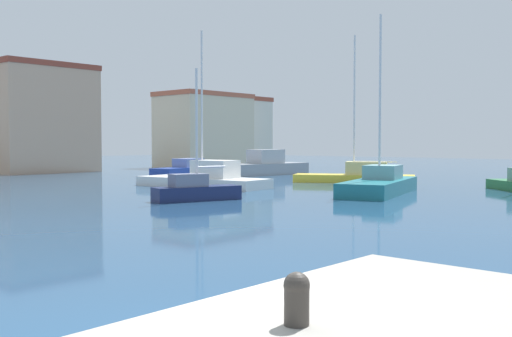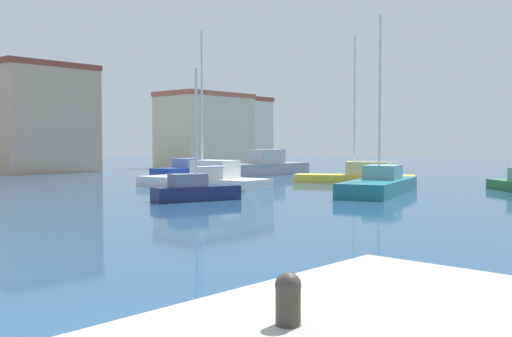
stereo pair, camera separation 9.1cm
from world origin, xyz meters
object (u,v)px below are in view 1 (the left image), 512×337
Objects in this scene: sailboat_teal_far_left at (380,184)px; mooring_bollard at (297,297)px; sailboat_navy_center_channel at (195,189)px; sailboat_white_distant_north at (205,178)px; motorboat_blue_near_pier at (188,171)px; sailboat_yellow_outer_mooring at (358,175)px; motorboat_grey_far_right at (266,166)px.

mooring_bollard is at bearing -151.31° from sailboat_teal_far_left.
sailboat_white_distant_north reaches higher than sailboat_navy_center_channel.
motorboat_blue_near_pier is 10.14m from sailboat_white_distant_north.
mooring_bollard is 22.70m from sailboat_navy_center_channel.
sailboat_white_distant_north is at bearing 155.12° from sailboat_yellow_outer_mooring.
sailboat_yellow_outer_mooring is at bearing -24.88° from sailboat_white_distant_north.
sailboat_white_distant_north reaches higher than motorboat_blue_near_pier.
motorboat_grey_far_right is at bearing 73.59° from sailboat_yellow_outer_mooring.
mooring_bollard is 0.05× the size of sailboat_yellow_outer_mooring.
sailboat_yellow_outer_mooring is 1.19× the size of motorboat_grey_far_right.
sailboat_white_distant_north is (-5.90, -8.25, -0.01)m from motorboat_blue_near_pier.
motorboat_grey_far_right reaches higher than mooring_bollard.
sailboat_teal_far_left is (23.67, 12.95, -0.78)m from mooring_bollard.
sailboat_navy_center_channel is (-15.96, -1.24, 0.00)m from sailboat_yellow_outer_mooring.
motorboat_grey_far_right is at bearing 26.46° from sailboat_white_distant_north.
sailboat_yellow_outer_mooring reaches higher than sailboat_white_distant_north.
motorboat_grey_far_right is at bearing 59.00° from sailboat_teal_far_left.
motorboat_grey_far_right is at bearing 32.70° from sailboat_navy_center_channel.
sailboat_yellow_outer_mooring is (30.50, 18.66, -0.78)m from mooring_bollard.
motorboat_grey_far_right is at bearing -13.34° from motorboat_blue_near_pier.
motorboat_blue_near_pier is 0.76× the size of sailboat_white_distant_north.
sailboat_navy_center_channel is at bearing -136.41° from sailboat_white_distant_north.
mooring_bollard is at bearing -148.55° from sailboat_yellow_outer_mooring.
sailboat_white_distant_north is at bearing -153.54° from motorboat_grey_far_right.
sailboat_yellow_outer_mooring reaches higher than sailboat_teal_far_left.
sailboat_white_distant_north is at bearing -125.59° from motorboat_blue_near_pier.
sailboat_yellow_outer_mooring is 11.58m from motorboat_grey_far_right.
motorboat_grey_far_right is (10.10, 16.81, 0.22)m from sailboat_teal_far_left.
sailboat_yellow_outer_mooring is 13.41m from motorboat_blue_near_pier.
sailboat_yellow_outer_mooring is at bearing 39.87° from sailboat_teal_far_left.
sailboat_white_distant_north is (-9.85, 4.57, -0.00)m from sailboat_yellow_outer_mooring.
mooring_bollard is at bearing -131.63° from sailboat_white_distant_north.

